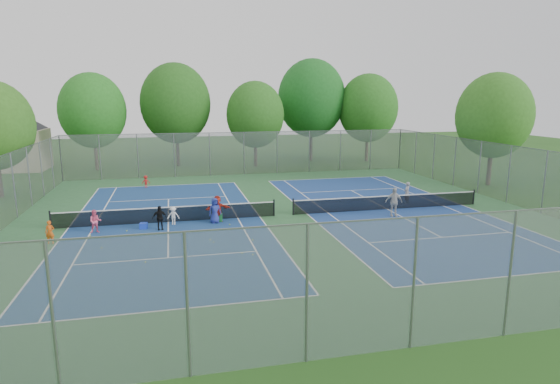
# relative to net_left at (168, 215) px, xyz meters

# --- Properties ---
(ground) EXTENTS (120.00, 120.00, 0.00)m
(ground) POSITION_rel_net_left_xyz_m (7.00, 0.00, -0.46)
(ground) COLOR #214E18
(ground) RESTS_ON ground
(court_pad) EXTENTS (32.00, 32.00, 0.01)m
(court_pad) POSITION_rel_net_left_xyz_m (7.00, 0.00, -0.45)
(court_pad) COLOR #2D6035
(court_pad) RESTS_ON ground
(court_left) EXTENTS (10.97, 23.77, 0.01)m
(court_left) POSITION_rel_net_left_xyz_m (0.00, 0.00, -0.44)
(court_left) COLOR navy
(court_left) RESTS_ON court_pad
(court_right) EXTENTS (10.97, 23.77, 0.01)m
(court_right) POSITION_rel_net_left_xyz_m (14.00, 0.00, -0.44)
(court_right) COLOR navy
(court_right) RESTS_ON court_pad
(net_left) EXTENTS (12.87, 0.10, 0.91)m
(net_left) POSITION_rel_net_left_xyz_m (0.00, 0.00, 0.00)
(net_left) COLOR black
(net_left) RESTS_ON ground
(net_right) EXTENTS (12.87, 0.10, 0.91)m
(net_right) POSITION_rel_net_left_xyz_m (14.00, 0.00, 0.00)
(net_right) COLOR black
(net_right) RESTS_ON ground
(fence_north) EXTENTS (32.00, 0.10, 4.00)m
(fence_north) POSITION_rel_net_left_xyz_m (7.00, 16.00, 1.54)
(fence_north) COLOR gray
(fence_north) RESTS_ON ground
(fence_south) EXTENTS (32.00, 0.10, 4.00)m
(fence_south) POSITION_rel_net_left_xyz_m (7.00, -16.00, 1.54)
(fence_south) COLOR gray
(fence_south) RESTS_ON ground
(fence_east) EXTENTS (0.10, 32.00, 4.00)m
(fence_east) POSITION_rel_net_left_xyz_m (23.00, 0.00, 1.54)
(fence_east) COLOR gray
(fence_east) RESTS_ON ground
(house) EXTENTS (11.03, 11.03, 7.30)m
(house) POSITION_rel_net_left_xyz_m (-15.00, 24.00, 3.76)
(house) COLOR #B7A88C
(house) RESTS_ON ground
(tree_nw) EXTENTS (6.40, 6.40, 9.58)m
(tree_nw) POSITION_rel_net_left_xyz_m (-7.00, 22.00, 5.44)
(tree_nw) COLOR #443326
(tree_nw) RESTS_ON ground
(tree_nl) EXTENTS (7.20, 7.20, 10.69)m
(tree_nl) POSITION_rel_net_left_xyz_m (1.00, 23.00, 6.09)
(tree_nl) COLOR #443326
(tree_nl) RESTS_ON ground
(tree_nc) EXTENTS (6.00, 6.00, 8.85)m
(tree_nc) POSITION_rel_net_left_xyz_m (9.00, 21.00, 4.94)
(tree_nc) COLOR #443326
(tree_nc) RESTS_ON ground
(tree_nr) EXTENTS (7.60, 7.60, 11.42)m
(tree_nr) POSITION_rel_net_left_xyz_m (16.00, 24.00, 6.59)
(tree_nr) COLOR #443326
(tree_nr) RESTS_ON ground
(tree_ne) EXTENTS (6.60, 6.60, 9.77)m
(tree_ne) POSITION_rel_net_left_xyz_m (22.00, 22.00, 5.51)
(tree_ne) COLOR #443326
(tree_ne) RESTS_ON ground
(tree_side_e) EXTENTS (6.00, 6.00, 9.20)m
(tree_side_e) POSITION_rel_net_left_xyz_m (26.00, 6.00, 5.29)
(tree_side_e) COLOR #443326
(tree_side_e) RESTS_ON ground
(ball_crate) EXTENTS (0.45, 0.45, 0.34)m
(ball_crate) POSITION_rel_net_left_xyz_m (-1.34, -1.09, -0.29)
(ball_crate) COLOR blue
(ball_crate) RESTS_ON ground
(ball_hopper) EXTENTS (0.30, 0.30, 0.50)m
(ball_hopper) POSITION_rel_net_left_xyz_m (2.99, -0.56, -0.20)
(ball_hopper) COLOR #227E31
(ball_hopper) RESTS_ON ground
(student_a) EXTENTS (0.46, 0.32, 1.19)m
(student_a) POSITION_rel_net_left_xyz_m (-5.76, -2.84, 0.14)
(student_a) COLOR #E15915
(student_a) RESTS_ON ground
(student_b) EXTENTS (0.67, 0.55, 1.28)m
(student_b) POSITION_rel_net_left_xyz_m (-3.82, -1.32, 0.19)
(student_b) COLOR #F86089
(student_b) RESTS_ON ground
(student_c) EXTENTS (0.74, 0.49, 1.07)m
(student_c) POSITION_rel_net_left_xyz_m (0.30, -0.60, 0.08)
(student_c) COLOR white
(student_c) RESTS_ON ground
(student_d) EXTENTS (0.84, 0.43, 1.37)m
(student_d) POSITION_rel_net_left_xyz_m (-0.44, -1.53, 0.23)
(student_d) COLOR black
(student_d) RESTS_ON ground
(student_e) EXTENTS (0.83, 0.65, 1.51)m
(student_e) POSITION_rel_net_left_xyz_m (2.68, -0.79, 0.30)
(student_e) COLOR navy
(student_e) RESTS_ON ground
(student_f) EXTENTS (1.54, 0.73, 1.59)m
(student_f) POSITION_rel_net_left_xyz_m (2.86, -0.60, 0.34)
(student_f) COLOR #AC2818
(student_f) RESTS_ON ground
(child_far_baseline) EXTENTS (0.66, 0.39, 1.00)m
(child_far_baseline) POSITION_rel_net_left_xyz_m (-1.77, 11.26, 0.05)
(child_far_baseline) COLOR red
(child_far_baseline) RESTS_ON ground
(instructor) EXTENTS (0.66, 0.62, 1.51)m
(instructor) POSITION_rel_net_left_xyz_m (16.06, 1.31, 0.30)
(instructor) COLOR gray
(instructor) RESTS_ON ground
(teen_court_b) EXTENTS (1.12, 0.62, 1.81)m
(teen_court_b) POSITION_rel_net_left_xyz_m (13.58, -1.69, 0.45)
(teen_court_b) COLOR beige
(teen_court_b) RESTS_ON ground
(tennis_ball_0) EXTENTS (0.07, 0.07, 0.07)m
(tennis_ball_0) POSITION_rel_net_left_xyz_m (-3.16, -4.27, -0.42)
(tennis_ball_0) COLOR gold
(tennis_ball_0) RESTS_ON ground
(tennis_ball_1) EXTENTS (0.07, 0.07, 0.07)m
(tennis_ball_1) POSITION_rel_net_left_xyz_m (-0.98, -6.84, -0.42)
(tennis_ball_1) COLOR #C0D832
(tennis_ball_1) RESTS_ON ground
(tennis_ball_2) EXTENTS (0.07, 0.07, 0.07)m
(tennis_ball_2) POSITION_rel_net_left_xyz_m (3.39, -6.59, -0.42)
(tennis_ball_2) COLOR #C0D331
(tennis_ball_2) RESTS_ON ground
(tennis_ball_3) EXTENTS (0.07, 0.07, 0.07)m
(tennis_ball_3) POSITION_rel_net_left_xyz_m (2.11, -4.18, -0.42)
(tennis_ball_3) COLOR yellow
(tennis_ball_3) RESTS_ON ground
(tennis_ball_4) EXTENTS (0.07, 0.07, 0.07)m
(tennis_ball_4) POSITION_rel_net_left_xyz_m (-4.02, -2.04, -0.42)
(tennis_ball_4) COLOR #ADC82E
(tennis_ball_4) RESTS_ON ground
(tennis_ball_5) EXTENTS (0.07, 0.07, 0.07)m
(tennis_ball_5) POSITION_rel_net_left_xyz_m (-2.22, -1.48, -0.42)
(tennis_ball_5) COLOR #CCDD33
(tennis_ball_5) RESTS_ON ground
(tennis_ball_6) EXTENTS (0.07, 0.07, 0.07)m
(tennis_ball_6) POSITION_rel_net_left_xyz_m (3.85, -6.91, -0.42)
(tennis_ball_6) COLOR #C2D231
(tennis_ball_6) RESTS_ON ground
(tennis_ball_7) EXTENTS (0.07, 0.07, 0.07)m
(tennis_ball_7) POSITION_rel_net_left_xyz_m (3.44, -1.51, -0.42)
(tennis_ball_7) COLOR #A3C12C
(tennis_ball_7) RESTS_ON ground
(tennis_ball_8) EXTENTS (0.07, 0.07, 0.07)m
(tennis_ball_8) POSITION_rel_net_left_xyz_m (4.24, -4.68, -0.42)
(tennis_ball_8) COLOR #B0C42D
(tennis_ball_8) RESTS_ON ground
(tennis_ball_9) EXTENTS (0.07, 0.07, 0.07)m
(tennis_ball_9) POSITION_rel_net_left_xyz_m (2.25, -4.62, -0.42)
(tennis_ball_9) COLOR #ABD130
(tennis_ball_9) RESTS_ON ground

